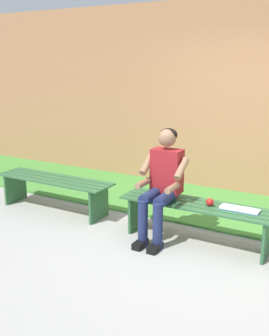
% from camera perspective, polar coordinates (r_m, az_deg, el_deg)
% --- Properties ---
extents(ground_plane, '(10.00, 7.00, 0.04)m').
position_cam_1_polar(ground_plane, '(4.38, -9.24, -12.43)').
color(ground_plane, '#9E9E99').
extents(grass_strip, '(9.00, 1.79, 0.03)m').
position_cam_1_polar(grass_strip, '(6.15, 4.02, -3.81)').
color(grass_strip, '#478C38').
rests_on(grass_strip, ground).
extents(brick_wall, '(9.50, 0.24, 2.87)m').
position_cam_1_polar(brick_wall, '(6.41, 11.73, 9.68)').
color(brick_wall, '#B27A51').
rests_on(brick_wall, ground).
extents(bench_near, '(1.77, 0.45, 0.45)m').
position_cam_1_polar(bench_near, '(4.56, 8.87, -6.25)').
color(bench_near, '#2D6038').
rests_on(bench_near, ground).
extents(bench_far, '(1.69, 0.45, 0.45)m').
position_cam_1_polar(bench_far, '(5.57, -11.27, -2.50)').
color(bench_far, '#2D6038').
rests_on(bench_far, ground).
extents(person_seated, '(0.50, 0.69, 1.25)m').
position_cam_1_polar(person_seated, '(4.51, 3.92, -1.73)').
color(person_seated, maroon).
rests_on(person_seated, ground).
extents(apple, '(0.09, 0.09, 0.09)m').
position_cam_1_polar(apple, '(4.46, 10.55, -4.77)').
color(apple, red).
rests_on(apple, bench_near).
extents(book_open, '(0.41, 0.16, 0.02)m').
position_cam_1_polar(book_open, '(4.42, 14.59, -5.67)').
color(book_open, white).
rests_on(book_open, bench_near).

